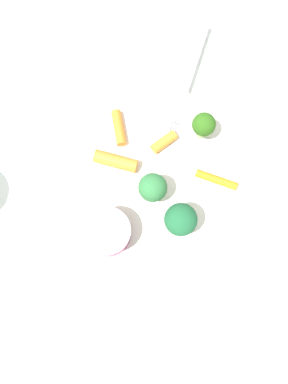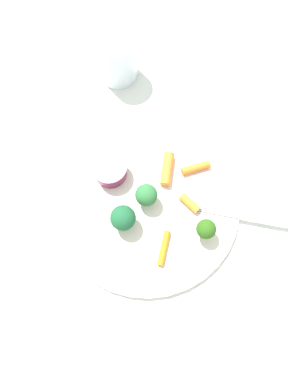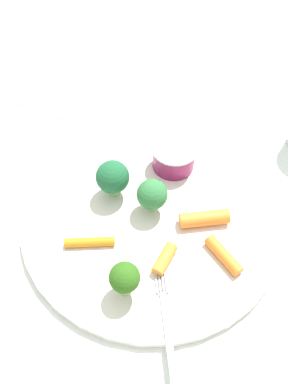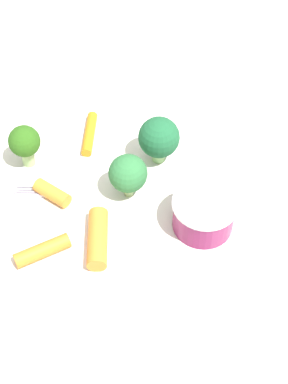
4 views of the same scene
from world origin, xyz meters
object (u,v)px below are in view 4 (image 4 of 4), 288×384
plate (129,197)px  broccoli_floret_1 (127,176)px  broccoli_floret_2 (161,139)px  carrot_stick_2 (98,238)px  sauce_cup (204,214)px  carrot_stick_0 (90,134)px  broccoli_floret_0 (25,143)px  carrot_stick_3 (52,193)px  carrot_stick_1 (42,251)px

plate → broccoli_floret_1: (0.00, 0.00, 0.03)m
broccoli_floret_2 → carrot_stick_2: broccoli_floret_2 is taller
sauce_cup → broccoli_floret_2: (-0.05, -0.07, 0.01)m
carrot_stick_0 → sauce_cup: bearing=78.1°
sauce_cup → carrot_stick_2: (0.07, -0.07, -0.01)m
carrot_stick_0 → broccoli_floret_0: bearing=-24.7°
sauce_cup → carrot_stick_0: sauce_cup is taller
broccoli_floret_1 → carrot_stick_3: (0.04, -0.06, -0.02)m
broccoli_floret_1 → carrot_stick_3: bearing=-53.7°
broccoli_floret_0 → broccoli_floret_2: broccoli_floret_2 is taller
carrot_stick_0 → carrot_stick_1: 0.15m
carrot_stick_0 → carrot_stick_3: bearing=13.0°
sauce_cup → broccoli_floret_0: (0.03, -0.18, 0.01)m
plate → broccoli_floret_2: size_ratio=6.09×
plate → carrot_stick_3: (0.04, -0.06, 0.01)m
sauce_cup → broccoli_floret_2: 0.09m
sauce_cup → carrot_stick_3: bearing=-69.1°
plate → carrot_stick_1: bearing=-13.0°
plate → carrot_stick_2: (0.06, 0.01, 0.01)m
broccoli_floret_0 → carrot_stick_2: size_ratio=0.81×
broccoli_floret_0 → carrot_stick_0: broccoli_floret_0 is taller
broccoli_floret_0 → carrot_stick_3: (0.02, 0.05, -0.02)m
broccoli_floret_0 → broccoli_floret_1: (-0.02, 0.11, -0.00)m
carrot_stick_2 → carrot_stick_3: 0.07m
broccoli_floret_2 → carrot_stick_1: (0.15, -0.03, -0.02)m
broccoli_floret_0 → carrot_stick_3: 0.06m
broccoli_floret_2 → carrot_stick_3: broccoli_floret_2 is taller
broccoli_floret_0 → carrot_stick_3: broccoli_floret_0 is taller
broccoli_floret_1 → carrot_stick_1: broccoli_floret_1 is taller
sauce_cup → broccoli_floret_2: bearing=-121.6°
plate → broccoli_floret_0: 0.11m
plate → carrot_stick_0: bearing=-117.3°
broccoli_floret_2 → carrot_stick_1: broccoli_floret_2 is taller
broccoli_floret_2 → broccoli_floret_0: bearing=-54.8°
broccoli_floret_0 → carrot_stick_3: bearing=66.2°
sauce_cup → carrot_stick_1: sauce_cup is taller
broccoli_floret_0 → broccoli_floret_1: bearing=101.2°
sauce_cup → carrot_stick_2: sauce_cup is taller
carrot_stick_1 → broccoli_floret_1: bearing=166.5°
broccoli_floret_0 → carrot_stick_1: bearing=47.2°
carrot_stick_1 → carrot_stick_2: (-0.04, 0.03, 0.00)m
carrot_stick_1 → carrot_stick_3: bearing=-148.2°
carrot_stick_3 → carrot_stick_0: bearing=-167.0°
carrot_stick_2 → sauce_cup: bearing=136.4°
carrot_stick_1 → carrot_stick_3: same height
carrot_stick_1 → broccoli_floret_0: bearing=-132.8°
sauce_cup → carrot_stick_2: 0.10m
broccoli_floret_0 → carrot_stick_1: size_ratio=0.94×
broccoli_floret_0 → carrot_stick_1: broccoli_floret_0 is taller
broccoli_floret_1 → carrot_stick_2: bearing=9.5°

